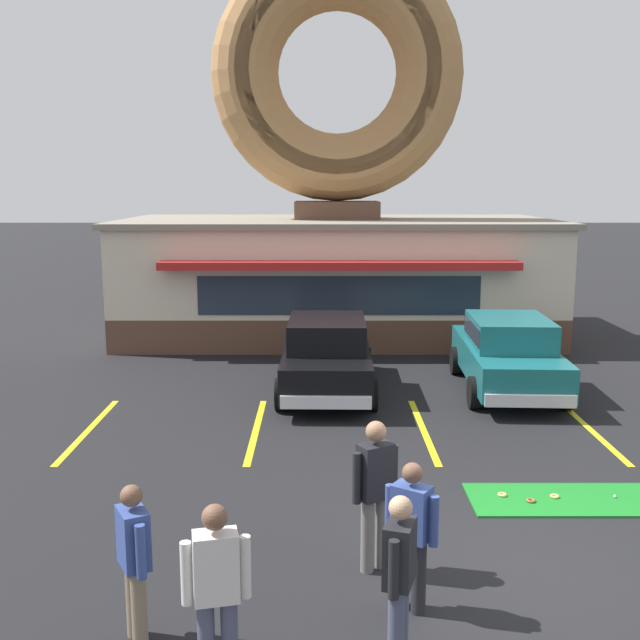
# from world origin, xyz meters

# --- Properties ---
(ground_plane) EXTENTS (160.00, 160.00, 0.00)m
(ground_plane) POSITION_xyz_m (0.00, 0.00, 0.00)
(ground_plane) COLOR black
(donut_shop_building) EXTENTS (12.30, 6.75, 10.96)m
(donut_shop_building) POSITION_xyz_m (-1.90, 13.94, 3.74)
(donut_shop_building) COLOR brown
(donut_shop_building) RESTS_ON ground
(putting_mat) EXTENTS (4.63, 1.11, 0.03)m
(putting_mat) POSITION_xyz_m (2.01, 1.94, 0.01)
(putting_mat) COLOR #197523
(putting_mat) RESTS_ON ground
(mini_donut_mid_left) EXTENTS (0.13, 0.13, 0.04)m
(mini_donut_mid_left) POSITION_xyz_m (0.89, 1.98, 0.05)
(mini_donut_mid_left) COLOR #E5C666
(mini_donut_mid_left) RESTS_ON putting_mat
(mini_donut_mid_centre) EXTENTS (0.13, 0.13, 0.04)m
(mini_donut_mid_centre) POSITION_xyz_m (0.52, 1.83, 0.05)
(mini_donut_mid_centre) COLOR brown
(mini_donut_mid_centre) RESTS_ON putting_mat
(mini_donut_mid_right) EXTENTS (0.13, 0.13, 0.04)m
(mini_donut_mid_right) POSITION_xyz_m (0.17, 2.03, 0.05)
(mini_donut_mid_right) COLOR #E5C666
(mini_donut_mid_right) RESTS_ON putting_mat
(golf_ball) EXTENTS (0.04, 0.04, 0.04)m
(golf_ball) POSITION_xyz_m (1.73, 1.97, 0.05)
(golf_ball) COLOR white
(golf_ball) RESTS_ON putting_mat
(car_teal) EXTENTS (2.13, 4.63, 1.60)m
(car_teal) POSITION_xyz_m (1.58, 7.58, 0.87)
(car_teal) COLOR #196066
(car_teal) RESTS_ON ground
(car_black) EXTENTS (2.04, 4.59, 1.60)m
(car_black) POSITION_xyz_m (-2.24, 7.48, 0.87)
(car_black) COLOR black
(car_black) RESTS_ON ground
(pedestrian_blue_sweater_man) EXTENTS (0.58, 0.32, 1.70)m
(pedestrian_blue_sweater_man) POSITION_xyz_m (-3.26, -1.98, 0.94)
(pedestrian_blue_sweater_man) COLOR #474C66
(pedestrian_blue_sweater_man) RESTS_ON ground
(pedestrian_hooded_kid) EXTENTS (0.34, 0.57, 1.63)m
(pedestrian_hooded_kid) POSITION_xyz_m (-1.67, -1.66, 0.90)
(pedestrian_hooded_kid) COLOR #474C66
(pedestrian_hooded_kid) RESTS_ON ground
(pedestrian_leather_jacket_man) EXTENTS (0.39, 0.53, 1.58)m
(pedestrian_leather_jacket_man) POSITION_xyz_m (-4.14, -1.30, 0.87)
(pedestrian_leather_jacket_man) COLOR #7F7056
(pedestrian_leather_jacket_man) RESTS_ON ground
(pedestrian_clipboard_woman) EXTENTS (0.51, 0.41, 1.59)m
(pedestrian_clipboard_woman) POSITION_xyz_m (-1.46, -0.76, 0.88)
(pedestrian_clipboard_woman) COLOR #232328
(pedestrian_clipboard_woman) RESTS_ON ground
(pedestrian_beanie_man) EXTENTS (0.53, 0.40, 1.76)m
(pedestrian_beanie_man) POSITION_xyz_m (-1.76, 0.06, 0.98)
(pedestrian_beanie_man) COLOR slate
(pedestrian_beanie_man) RESTS_ON ground
(trash_bin) EXTENTS (0.57, 0.57, 0.97)m
(trash_bin) POSITION_xyz_m (3.19, 10.57, 0.50)
(trash_bin) COLOR #232833
(trash_bin) RESTS_ON ground
(parking_stripe_far_left) EXTENTS (0.12, 3.60, 0.01)m
(parking_stripe_far_left) POSITION_xyz_m (-6.53, 5.00, 0.00)
(parking_stripe_far_left) COLOR yellow
(parking_stripe_far_left) RESTS_ON ground
(parking_stripe_left) EXTENTS (0.12, 3.60, 0.01)m
(parking_stripe_left) POSITION_xyz_m (-3.53, 5.00, 0.00)
(parking_stripe_left) COLOR yellow
(parking_stripe_left) RESTS_ON ground
(parking_stripe_mid_left) EXTENTS (0.12, 3.60, 0.01)m
(parking_stripe_mid_left) POSITION_xyz_m (-0.53, 5.00, 0.00)
(parking_stripe_mid_left) COLOR yellow
(parking_stripe_mid_left) RESTS_ON ground
(parking_stripe_centre) EXTENTS (0.12, 3.60, 0.01)m
(parking_stripe_centre) POSITION_xyz_m (2.47, 5.00, 0.00)
(parking_stripe_centre) COLOR yellow
(parking_stripe_centre) RESTS_ON ground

